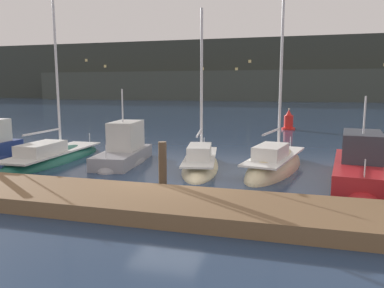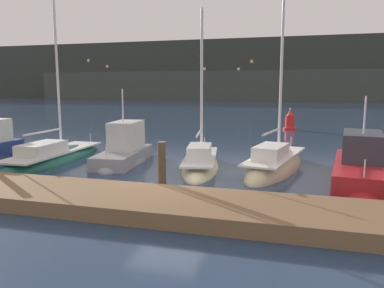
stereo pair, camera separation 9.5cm
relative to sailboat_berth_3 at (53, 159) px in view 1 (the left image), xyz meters
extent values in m
plane|color=navy|center=(7.26, -3.52, -0.12)|extent=(400.00, 400.00, 0.00)
cube|color=brown|center=(7.26, -5.77, 0.10)|extent=(37.89, 2.80, 0.45)
cylinder|color=#4C3D2D|center=(7.26, -4.12, 0.79)|extent=(0.28, 0.28, 1.82)
cube|color=black|center=(-3.47, 0.61, 1.47)|extent=(0.92, 0.27, 0.53)
ellipsoid|color=#195647|center=(0.00, 0.07, -0.12)|extent=(2.25, 7.76, 1.18)
cube|color=silver|center=(0.00, 0.07, 0.34)|extent=(1.89, 6.52, 0.08)
cube|color=silver|center=(0.02, -0.86, 0.64)|extent=(1.30, 2.50, 0.53)
cylinder|color=silver|center=(-0.02, 0.68, 5.75)|extent=(0.12, 0.12, 10.82)
cylinder|color=silver|center=(0.02, -0.71, 1.41)|extent=(0.15, 2.79, 0.09)
cylinder|color=silver|center=(-0.08, 3.61, 0.59)|extent=(0.04, 0.04, 0.50)
ellipsoid|color=gray|center=(3.58, 0.45, -0.12)|extent=(2.32, 5.16, 1.16)
cube|color=gray|center=(3.58, 0.45, 0.19)|extent=(2.13, 4.65, 0.61)
cube|color=silver|center=(3.53, 0.95, 1.17)|extent=(1.45, 2.32, 1.36)
cube|color=black|center=(3.42, 1.94, 1.38)|extent=(1.10, 0.38, 0.61)
cylinder|color=silver|center=(3.57, 0.55, 2.64)|extent=(0.07, 0.07, 1.58)
cylinder|color=silver|center=(3.81, -1.64, 0.79)|extent=(0.04, 0.04, 0.60)
ellipsoid|color=beige|center=(7.47, 0.33, -0.12)|extent=(2.61, 6.11, 1.16)
cube|color=silver|center=(7.47, 0.33, 0.41)|extent=(2.19, 5.13, 0.08)
cube|color=silver|center=(7.59, -0.37, 0.75)|extent=(1.27, 2.03, 0.59)
cylinder|color=silver|center=(7.38, 0.80, 3.68)|extent=(0.12, 0.12, 6.53)
cylinder|color=silver|center=(7.62, -0.53, 1.60)|extent=(0.57, 2.67, 0.09)
cylinder|color=silver|center=(6.98, 3.01, 0.66)|extent=(0.04, 0.04, 0.50)
ellipsoid|color=beige|center=(10.74, 0.87, -0.12)|extent=(3.06, 6.82, 1.69)
cube|color=silver|center=(10.74, 0.87, 0.51)|extent=(2.57, 5.73, 0.08)
cube|color=silver|center=(10.58, 0.09, 0.82)|extent=(1.47, 2.28, 0.55)
cylinder|color=silver|center=(10.84, 1.39, 4.42)|extent=(0.12, 0.12, 7.83)
cylinder|color=silver|center=(10.58, 0.11, 1.66)|extent=(0.61, 2.57, 0.09)
cylinder|color=silver|center=(11.34, 3.84, 0.76)|extent=(0.04, 0.04, 0.50)
ellipsoid|color=red|center=(14.10, -0.10, -0.12)|extent=(2.94, 6.76, 1.25)
cube|color=red|center=(14.10, -0.10, 0.24)|extent=(2.69, 6.09, 0.72)
cube|color=#333842|center=(14.18, 0.55, 1.15)|extent=(1.81, 3.04, 1.11)
cube|color=black|center=(14.34, 1.85, 1.32)|extent=(1.31, 0.39, 0.50)
cylinder|color=silver|center=(14.12, 0.03, 2.44)|extent=(0.07, 0.07, 1.47)
cylinder|color=silver|center=(13.76, -2.82, 0.90)|extent=(0.04, 0.04, 0.60)
cylinder|color=red|center=(11.00, 17.45, -0.04)|extent=(1.15, 1.15, 0.16)
cylinder|color=red|center=(11.00, 17.45, 0.57)|extent=(0.77, 0.77, 1.07)
cone|color=red|center=(11.00, 17.45, 1.36)|extent=(0.54, 0.54, 0.50)
sphere|color=#F9EAB7|center=(11.00, 17.45, 1.66)|extent=(0.16, 0.16, 0.16)
cube|color=#333833|center=(7.26, 97.23, 8.36)|extent=(240.00, 16.00, 16.97)
cube|color=#3F463F|center=(9.49, 87.23, 3.85)|extent=(144.00, 10.00, 7.95)
cube|color=#F4DB8C|center=(29.32, 89.18, 4.81)|extent=(0.80, 0.10, 0.80)
cube|color=#F4DB8C|center=(-0.95, 89.18, 10.51)|extent=(0.80, 0.10, 0.80)
cube|color=#F4DB8C|center=(-4.55, 89.18, 8.47)|extent=(0.80, 0.10, 0.80)
cube|color=#F4DB8C|center=(-51.20, 89.18, 11.71)|extent=(0.80, 0.10, 0.80)
cube|color=#F4DB8C|center=(14.59, 89.18, 2.71)|extent=(0.80, 0.10, 0.80)
cube|color=#F4DB8C|center=(32.86, 89.18, 1.44)|extent=(0.80, 0.10, 0.80)
cube|color=#F4DB8C|center=(-14.57, 89.18, 2.42)|extent=(0.80, 0.10, 0.80)
cube|color=#F4DB8C|center=(-44.84, 89.18, 9.82)|extent=(0.80, 0.10, 0.80)
cube|color=#F4DB8C|center=(-14.27, 89.18, 8.69)|extent=(0.80, 0.10, 0.80)
cube|color=#F4DB8C|center=(-37.35, 89.18, 5.43)|extent=(0.80, 0.10, 0.80)
camera|label=1|loc=(11.49, -15.77, 3.51)|focal=35.00mm
camera|label=2|loc=(11.58, -15.74, 3.51)|focal=35.00mm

